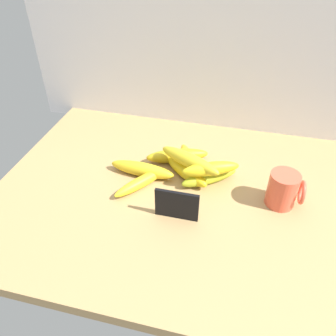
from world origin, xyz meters
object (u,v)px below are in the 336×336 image
(banana_4, at_px, (141,182))
(banana_6, at_px, (190,160))
(coffee_mug, at_px, (284,190))
(banana_3, at_px, (189,162))
(banana_7, at_px, (211,169))
(banana_1, at_px, (177,156))
(banana_5, at_px, (209,177))
(banana_0, at_px, (187,171))
(chalkboard_sign, at_px, (177,206))
(banana_2, at_px, (142,169))

(banana_4, distance_m, banana_6, 0.15)
(coffee_mug, relative_size, banana_3, 0.51)
(banana_7, bearing_deg, banana_1, 142.63)
(banana_5, bearing_deg, banana_0, 173.20)
(banana_4, height_order, banana_7, banana_7)
(chalkboard_sign, relative_size, banana_6, 0.57)
(banana_4, xyz_separation_m, banana_7, (0.18, 0.06, 0.04))
(coffee_mug, bearing_deg, chalkboard_sign, -155.69)
(banana_1, bearing_deg, banana_4, -117.08)
(banana_2, xyz_separation_m, banana_3, (0.13, 0.07, -0.00))
(banana_3, bearing_deg, banana_5, -39.28)
(banana_1, bearing_deg, banana_5, -34.85)
(coffee_mug, distance_m, banana_3, 0.28)
(banana_6, relative_size, banana_7, 1.20)
(banana_2, height_order, banana_5, banana_2)
(banana_0, bearing_deg, chalkboard_sign, -87.25)
(chalkboard_sign, distance_m, coffee_mug, 0.28)
(banana_4, relative_size, banana_7, 1.12)
(banana_2, relative_size, banana_6, 1.00)
(banana_1, bearing_deg, banana_6, -54.48)
(chalkboard_sign, relative_size, banana_1, 0.58)
(banana_0, relative_size, banana_2, 0.86)
(banana_2, height_order, banana_4, banana_2)
(coffee_mug, xyz_separation_m, banana_0, (-0.26, 0.05, -0.03))
(chalkboard_sign, height_order, banana_6, same)
(banana_4, bearing_deg, banana_6, 29.94)
(banana_4, relative_size, banana_5, 1.05)
(banana_2, xyz_separation_m, banana_5, (0.19, 0.01, -0.00))
(chalkboard_sign, xyz_separation_m, banana_7, (0.06, 0.14, 0.02))
(banana_0, relative_size, banana_4, 0.92)
(chalkboard_sign, distance_m, banana_2, 0.20)
(banana_6, bearing_deg, banana_0, 164.64)
(banana_1, height_order, banana_5, banana_1)
(coffee_mug, distance_m, banana_4, 0.38)
(banana_7, bearing_deg, banana_6, 166.06)
(banana_7, bearing_deg, banana_3, 137.44)
(banana_5, bearing_deg, chalkboard_sign, -111.07)
(banana_3, relative_size, banana_7, 1.16)
(banana_0, xyz_separation_m, banana_6, (0.01, -0.00, 0.04))
(coffee_mug, height_order, banana_1, coffee_mug)
(coffee_mug, xyz_separation_m, banana_7, (-0.19, 0.03, 0.01))
(chalkboard_sign, xyz_separation_m, banana_6, (0.00, 0.16, 0.02))
(banana_5, bearing_deg, banana_1, 145.15)
(banana_2, relative_size, banana_3, 1.03)
(banana_4, bearing_deg, banana_2, 103.63)
(banana_4, bearing_deg, coffee_mug, 3.98)
(banana_1, relative_size, banana_4, 1.06)
(banana_2, distance_m, banana_3, 0.14)
(banana_1, xyz_separation_m, banana_5, (0.11, -0.08, -0.00))
(banana_1, xyz_separation_m, banana_7, (0.11, -0.09, 0.04))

